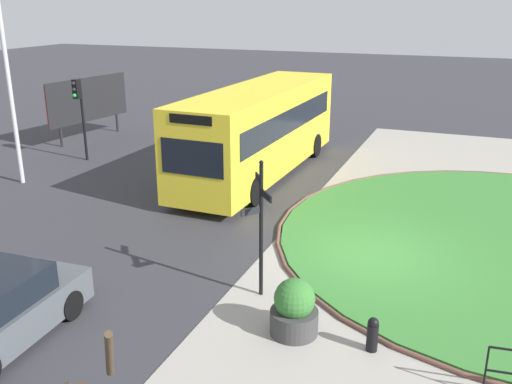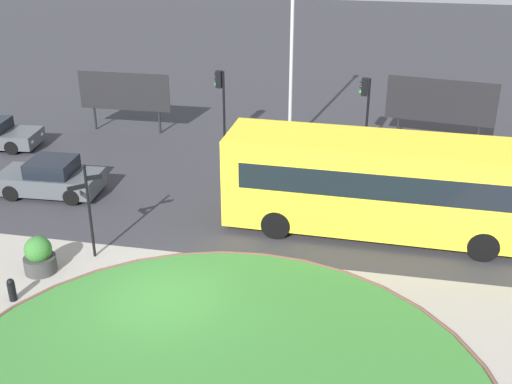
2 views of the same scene
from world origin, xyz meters
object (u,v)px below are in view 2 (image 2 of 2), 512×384
object	(u,v)px
traffic_light_near	(365,98)
planter_near_signpost	(39,256)
bus_yellow	(381,184)
billboard_left	(125,92)
traffic_light_far	(221,91)
lamppost_tall	(292,45)
car_far_lane	(51,178)
billboard_right	(441,102)
bollard_foreground	(12,290)
signpost_directional	(88,206)

from	to	relation	value
traffic_light_near	planter_near_signpost	size ratio (longest dim) A/B	2.81
bus_yellow	billboard_left	world-z (taller)	bus_yellow
planter_near_signpost	traffic_light_far	bearing A→B (deg)	77.47
lamppost_tall	planter_near_signpost	size ratio (longest dim) A/B	7.18
car_far_lane	billboard_left	size ratio (longest dim) A/B	0.88
planter_near_signpost	billboard_right	bearing A→B (deg)	49.10
car_far_lane	traffic_light_far	size ratio (longest dim) A/B	1.16
car_far_lane	lamppost_tall	distance (m)	11.69
planter_near_signpost	bus_yellow	bearing A→B (deg)	25.04
lamppost_tall	bollard_foreground	bearing A→B (deg)	-112.55
lamppost_tall	billboard_right	xyz separation A→B (m)	(6.80, 2.04, -2.76)
bollard_foreground	billboard_left	distance (m)	14.74
signpost_directional	bus_yellow	size ratio (longest dim) A/B	0.31
signpost_directional	billboard_right	world-z (taller)	signpost_directional
lamppost_tall	traffic_light_near	bearing A→B (deg)	-3.71
bus_yellow	traffic_light_near	xyz separation A→B (m)	(-0.93, 7.61, 0.72)
traffic_light_far	lamppost_tall	size ratio (longest dim) A/B	0.40
lamppost_tall	planter_near_signpost	world-z (taller)	lamppost_tall
lamppost_tall	car_far_lane	bearing A→B (deg)	-139.05
traffic_light_near	lamppost_tall	xyz separation A→B (m)	(-3.36, 0.22, 2.15)
bollard_foreground	billboard_left	world-z (taller)	billboard_left
car_far_lane	lamppost_tall	xyz separation A→B (m)	(8.30, 7.20, 4.01)
traffic_light_far	signpost_directional	bearing A→B (deg)	87.71
billboard_left	bollard_foreground	bearing A→B (deg)	-82.20
bus_yellow	billboard_right	distance (m)	10.18
lamppost_tall	billboard_right	world-z (taller)	lamppost_tall
lamppost_tall	billboard_right	size ratio (longest dim) A/B	1.75
traffic_light_far	planter_near_signpost	distance (m)	12.60
billboard_right	bus_yellow	bearing A→B (deg)	-96.09
traffic_light_near	lamppost_tall	bearing A→B (deg)	-0.05
billboard_left	planter_near_signpost	size ratio (longest dim) A/B	3.75
traffic_light_near	bollard_foreground	bearing A→B (deg)	60.13
billboard_left	billboard_right	size ratio (longest dim) A/B	0.91
bus_yellow	car_far_lane	bearing A→B (deg)	-1.56
planter_near_signpost	billboard_left	bearing A→B (deg)	100.14
lamppost_tall	billboard_left	distance (m)	8.60
car_far_lane	traffic_light_far	xyz separation A→B (m)	(5.13, 6.77, 1.90)
billboard_right	car_far_lane	bearing A→B (deg)	-140.37
car_far_lane	planter_near_signpost	xyz separation A→B (m)	(2.43, -5.37, -0.10)
traffic_light_near	billboard_right	xyz separation A→B (m)	(3.43, 2.26, -0.61)
bollard_foreground	billboard_right	bearing A→B (deg)	51.96
bollard_foreground	lamppost_tall	xyz separation A→B (m)	(5.88, 14.16, 4.29)
traffic_light_near	traffic_light_far	size ratio (longest dim) A/B	0.99
signpost_directional	bus_yellow	xyz separation A→B (m)	(8.93, 3.53, -0.02)
signpost_directional	bus_yellow	bearing A→B (deg)	21.59
signpost_directional	bus_yellow	world-z (taller)	bus_yellow
billboard_right	planter_near_signpost	distance (m)	19.38
traffic_light_far	planter_near_signpost	xyz separation A→B (m)	(-2.70, -12.15, -2.00)
planter_near_signpost	traffic_light_near	bearing A→B (deg)	53.25
car_far_lane	billboard_left	bearing A→B (deg)	-93.76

